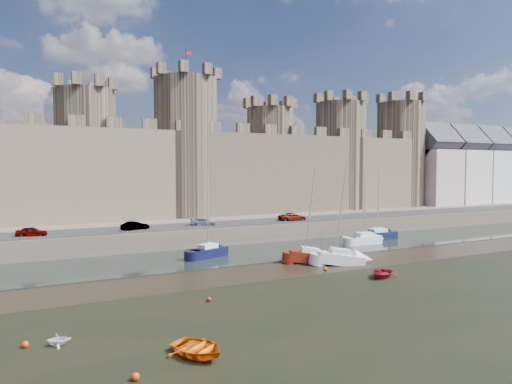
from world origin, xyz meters
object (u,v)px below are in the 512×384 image
dinghy_0 (198,351)px  sailboat_1 (208,251)px  sailboat_5 (341,257)px  car_2 (204,222)px  sailboat_2 (364,239)px  sailboat_3 (378,234)px  car_0 (32,232)px  sailboat_4 (310,256)px  car_3 (292,217)px  car_1 (135,226)px

dinghy_0 → sailboat_1: bearing=46.3°
sailboat_5 → sailboat_1: bearing=161.0°
car_2 → sailboat_1: sailboat_1 is taller
sailboat_5 → sailboat_2: bearing=61.6°
car_2 → sailboat_1: bearing=-177.8°
sailboat_3 → car_0: bearing=170.1°
car_0 → sailboat_5: (30.19, -19.30, -2.31)m
sailboat_4 → dinghy_0: sailboat_4 is taller
sailboat_2 → dinghy_0: size_ratio=2.77×
car_2 → sailboat_5: 21.67m
car_3 → sailboat_4: size_ratio=0.41×
car_2 → sailboat_5: sailboat_5 is taller
car_0 → sailboat_1: sailboat_1 is taller
car_2 → dinghy_0: car_2 is taller
sailboat_5 → sailboat_3: bearing=58.5°
car_3 → car_2: bearing=96.6°
car_3 → sailboat_3: bearing=-119.8°
car_3 → dinghy_0: (-27.75, -35.72, -2.71)m
car_3 → sailboat_1: size_ratio=0.44×
car_1 → car_3: (23.73, -0.01, 0.01)m
car_3 → sailboat_5: sailboat_5 is taller
car_1 → sailboat_2: size_ratio=0.34×
car_0 → car_3: bearing=-76.2°
sailboat_2 → sailboat_1: bearing=179.1°
car_2 → car_1: bearing=111.8°
car_0 → sailboat_4: bearing=-107.9°
car_0 → sailboat_1: (18.55, -9.24, -2.30)m
car_0 → sailboat_2: sailboat_2 is taller
car_2 → car_3: car_3 is taller
sailboat_2 → dinghy_0: 41.61m
car_1 → car_2: bearing=-103.5°
sailboat_4 → sailboat_3: bearing=50.9°
sailboat_2 → sailboat_3: 5.37m
sailboat_2 → dinghy_0: sailboat_2 is taller
car_1 → sailboat_4: (15.70, -17.10, -2.31)m
car_3 → sailboat_1: (-17.19, -9.28, -2.32)m
sailboat_3 → sailboat_2: bearing=-151.7°
sailboat_5 → dinghy_0: bearing=-121.8°
car_0 → car_1: bearing=-76.0°
sailboat_4 → car_1: bearing=156.1°
car_0 → dinghy_0: size_ratio=0.91×
car_3 → sailboat_1: sailboat_1 is taller
car_0 → car_1: size_ratio=0.96×
car_3 → sailboat_1: 19.67m
sailboat_1 → sailboat_5: size_ratio=0.91×
car_1 → dinghy_0: bearing=157.7°
car_0 → dinghy_0: (7.99, -35.68, -2.69)m
sailboat_2 → sailboat_3: sailboat_2 is taller
car_1 → sailboat_4: 23.33m
sailboat_4 → sailboat_1: bearing=163.1°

